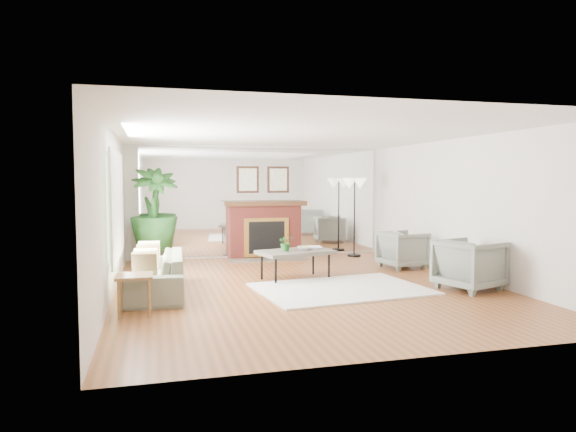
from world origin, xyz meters
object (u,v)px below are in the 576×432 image
object	(u,v)px
sofa	(156,273)
armchair_back	(403,249)
side_table	(134,281)
potted_ficus	(154,213)
floor_lamp	(355,190)
armchair_front	(470,264)
fireplace	(265,228)
coffee_table	(295,253)

from	to	relation	value
sofa	armchair_back	xyz separation A→B (m)	(4.76, 1.15, 0.06)
side_table	sofa	bearing A→B (deg)	77.79
potted_ficus	floor_lamp	xyz separation A→B (m)	(4.41, -0.05, 0.45)
armchair_front	fireplace	bearing A→B (deg)	12.90
fireplace	armchair_back	size ratio (longest dim) A/B	2.54
side_table	floor_lamp	xyz separation A→B (m)	(4.67, 4.05, 1.08)
coffee_table	armchair_front	world-z (taller)	armchair_front
floor_lamp	side_table	bearing A→B (deg)	-139.07
sofa	coffee_table	bearing A→B (deg)	105.59
fireplace	armchair_front	bearing A→B (deg)	-59.37
potted_ficus	floor_lamp	bearing A→B (deg)	-0.67
fireplace	potted_ficus	size ratio (longest dim) A/B	1.02
fireplace	side_table	xyz separation A→B (m)	(-2.65, -4.37, -0.22)
floor_lamp	armchair_front	bearing A→B (deg)	-83.60
armchair_front	floor_lamp	distance (m)	3.98
sofa	armchair_back	size ratio (longest dim) A/B	2.62
armchair_front	floor_lamp	size ratio (longest dim) A/B	0.50
coffee_table	sofa	xyz separation A→B (m)	(-2.38, -0.56, -0.16)
coffee_table	floor_lamp	bearing A→B (deg)	48.28
coffee_table	fireplace	bearing A→B (deg)	89.97
fireplace	armchair_back	xyz separation A→B (m)	(2.37, -2.00, -0.29)
armchair_front	side_table	world-z (taller)	armchair_front
armchair_back	side_table	size ratio (longest dim) A/B	1.54
coffee_table	potted_ficus	world-z (taller)	potted_ficus
potted_ficus	armchair_back	bearing A→B (deg)	-19.90
fireplace	floor_lamp	size ratio (longest dim) A/B	1.15
armchair_back	coffee_table	bearing A→B (deg)	94.79
fireplace	armchair_back	distance (m)	3.12
armchair_back	armchair_front	xyz separation A→B (m)	(0.07, -2.13, 0.04)
fireplace	armchair_back	world-z (taller)	fireplace
sofa	potted_ficus	xyz separation A→B (m)	(-0.01, 2.87, 0.76)
side_table	fireplace	bearing A→B (deg)	58.77
fireplace	coffee_table	world-z (taller)	fireplace
floor_lamp	armchair_back	bearing A→B (deg)	-77.93
fireplace	floor_lamp	world-z (taller)	fireplace
armchair_front	potted_ficus	size ratio (longest dim) A/B	0.44
sofa	armchair_back	world-z (taller)	armchair_back
sofa	potted_ficus	size ratio (longest dim) A/B	1.06
coffee_table	side_table	world-z (taller)	side_table
fireplace	potted_ficus	distance (m)	2.44
armchair_front	armchair_back	bearing A→B (deg)	-15.88
armchair_back	floor_lamp	world-z (taller)	floor_lamp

